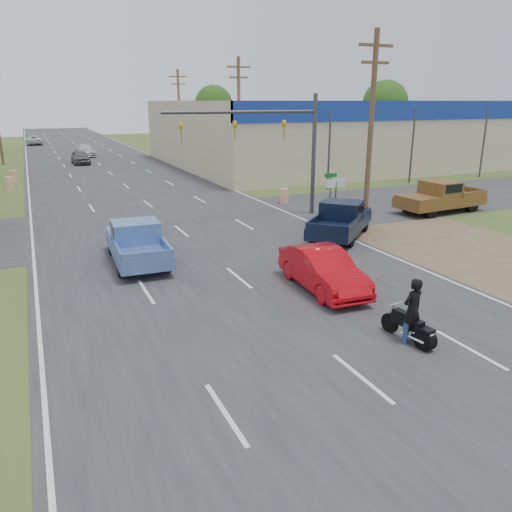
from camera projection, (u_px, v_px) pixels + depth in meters
name	position (u px, v px, depth m)	size (l,w,h in m)	color
ground	(361.00, 378.00, 12.33)	(200.00, 200.00, 0.00)	#394D1F
main_road	(111.00, 173.00, 47.17)	(15.00, 180.00, 0.02)	#2D2D30
cross_road	(171.00, 223.00, 28.01)	(120.00, 10.00, 0.02)	#2D2D30
dirt_verge	(424.00, 236.00, 25.34)	(8.00, 18.00, 0.01)	brown
big_box_store	(387.00, 130.00, 58.64)	(50.00, 28.10, 6.60)	#B7A88C
utility_pole_1	(371.00, 126.00, 25.79)	(2.00, 0.28, 10.00)	#4C3823
utility_pole_2	(239.00, 117.00, 41.47)	(2.00, 0.28, 10.00)	#4C3823
utility_pole_3	(179.00, 112.00, 57.15)	(2.00, 0.28, 10.00)	#4C3823
tree_3	(385.00, 103.00, 92.98)	(8.40, 8.40, 10.40)	#422D19
tree_5	(214.00, 104.00, 105.07)	(7.98, 7.98, 9.88)	#422D19
barrel_0	(353.00, 224.00, 25.76)	(0.56, 0.56, 1.00)	orange
barrel_1	(284.00, 196.00, 33.32)	(0.56, 0.56, 1.00)	orange
barrel_2	(9.00, 183.00, 38.47)	(0.56, 0.56, 1.00)	orange
barrel_3	(14.00, 176.00, 42.08)	(0.56, 0.56, 1.00)	orange
lane_sign	(336.00, 190.00, 27.17)	(1.20, 0.08, 2.52)	#3F3F44
street_name_sign	(330.00, 191.00, 28.80)	(0.80, 0.08, 2.61)	#3F3F44
signal_mast	(273.00, 134.00, 27.99)	(9.12, 0.40, 7.00)	#3F3F44
red_convertible	(323.00, 270.00, 17.93)	(1.58, 4.53, 1.49)	#B90810
motorcycle	(412.00, 329.00, 14.02)	(0.64, 1.91, 0.97)	black
rider	(412.00, 313.00, 13.91)	(0.66, 0.44, 1.82)	black
blue_pickup	(136.00, 241.00, 21.03)	(2.27, 5.43, 1.78)	black
navy_pickup	(341.00, 219.00, 25.04)	(5.41, 5.20, 1.80)	black
brown_pickup	(439.00, 197.00, 30.46)	(5.94, 2.64, 1.92)	black
distant_car_grey	(80.00, 157.00, 54.17)	(1.73, 4.31, 1.47)	#545458
distant_car_silver	(85.00, 151.00, 61.46)	(2.01, 4.95, 1.44)	silver
distant_car_white	(34.00, 140.00, 78.06)	(2.36, 5.11, 1.42)	silver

